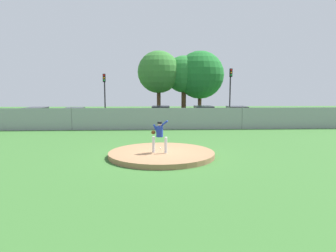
% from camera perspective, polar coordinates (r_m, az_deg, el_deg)
% --- Properties ---
extents(ground_plane, '(80.00, 80.00, 0.00)m').
position_cam_1_polar(ground_plane, '(20.42, -1.72, -2.17)').
color(ground_plane, '#386B2D').
extents(asphalt_strip, '(44.00, 7.00, 0.01)m').
position_cam_1_polar(asphalt_strip, '(28.85, -2.06, 0.48)').
color(asphalt_strip, '#2B2B2D').
rests_on(asphalt_strip, ground_plane).
extents(pitchers_mound, '(5.14, 5.14, 0.24)m').
position_cam_1_polar(pitchers_mound, '(14.50, -1.25, -5.41)').
color(pitchers_mound, '#99704C').
rests_on(pitchers_mound, ground_plane).
extents(pitcher_youth, '(0.81, 0.34, 1.57)m').
position_cam_1_polar(pitcher_youth, '(14.08, -1.67, -1.49)').
color(pitcher_youth, silver).
rests_on(pitcher_youth, pitchers_mound).
extents(baseball, '(0.07, 0.07, 0.07)m').
position_cam_1_polar(baseball, '(15.16, -1.46, -4.28)').
color(baseball, white).
rests_on(baseball, pitchers_mound).
extents(chainlink_fence, '(34.97, 0.07, 1.89)m').
position_cam_1_polar(chainlink_fence, '(24.28, -1.92, 1.40)').
color(chainlink_fence, gray).
rests_on(chainlink_fence, ground_plane).
extents(parked_car_slate, '(2.04, 4.49, 1.69)m').
position_cam_1_polar(parked_car_slate, '(29.31, 6.85, 2.11)').
color(parked_car_slate, slate).
rests_on(parked_car_slate, ground_plane).
extents(parked_car_teal, '(2.05, 4.28, 1.71)m').
position_cam_1_polar(parked_car_teal, '(29.22, -1.37, 2.16)').
color(parked_car_teal, '#146066').
rests_on(parked_car_teal, ground_plane).
extents(parked_car_red, '(2.18, 4.89, 1.58)m').
position_cam_1_polar(parked_car_red, '(29.69, -17.57, 1.82)').
color(parked_car_red, '#A81919').
rests_on(parked_car_red, ground_plane).
extents(parked_car_champagne, '(2.05, 4.81, 1.62)m').
position_cam_1_polar(parked_car_champagne, '(30.59, -24.03, 1.72)').
color(parked_car_champagne, tan).
rests_on(parked_car_champagne, ground_plane).
extents(parked_car_burgundy, '(2.02, 4.20, 1.65)m').
position_cam_1_polar(parked_car_burgundy, '(30.20, 13.10, 2.08)').
color(parked_car_burgundy, maroon).
rests_on(parked_car_burgundy, ground_plane).
extents(traffic_cone_orange, '(0.40, 0.40, 0.55)m').
position_cam_1_polar(traffic_cone_orange, '(31.74, -5.43, 1.50)').
color(traffic_cone_orange, orange).
rests_on(traffic_cone_orange, asphalt_strip).
extents(traffic_light_near, '(0.28, 0.46, 5.02)m').
position_cam_1_polar(traffic_light_near, '(33.65, -12.11, 7.07)').
color(traffic_light_near, black).
rests_on(traffic_light_near, ground_plane).
extents(traffic_light_far, '(0.28, 0.46, 5.58)m').
position_cam_1_polar(traffic_light_far, '(33.54, 11.91, 7.65)').
color(traffic_light_far, black).
rests_on(traffic_light_far, ground_plane).
extents(tree_leaning_west, '(4.93, 4.93, 7.83)m').
position_cam_1_polar(tree_leaning_west, '(35.32, -1.81, 10.31)').
color(tree_leaning_west, '#4C331E').
rests_on(tree_leaning_west, ground_plane).
extents(tree_broad_left, '(4.40, 4.40, 7.34)m').
position_cam_1_polar(tree_broad_left, '(35.96, 3.06, 9.86)').
color(tree_broad_left, '#4C331E').
rests_on(tree_broad_left, ground_plane).
extents(tree_bushy_near, '(5.70, 5.70, 7.91)m').
position_cam_1_polar(tree_bushy_near, '(36.25, 6.17, 9.72)').
color(tree_bushy_near, '#4C331E').
rests_on(tree_bushy_near, ground_plane).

